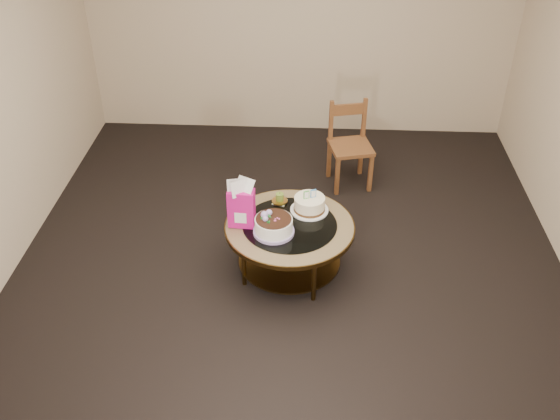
# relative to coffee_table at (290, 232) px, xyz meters

# --- Properties ---
(ground) EXTENTS (5.00, 5.00, 0.00)m
(ground) POSITION_rel_coffee_table_xyz_m (-0.00, 0.00, -0.38)
(ground) COLOR black
(ground) RESTS_ON ground
(room_walls) EXTENTS (4.52, 5.02, 2.61)m
(room_walls) POSITION_rel_coffee_table_xyz_m (-0.00, 0.00, 1.16)
(room_walls) COLOR #C1A992
(room_walls) RESTS_ON ground
(coffee_table) EXTENTS (1.02, 1.02, 0.46)m
(coffee_table) POSITION_rel_coffee_table_xyz_m (0.00, 0.00, 0.00)
(coffee_table) COLOR #523A17
(coffee_table) RESTS_ON ground
(decorated_cake) EXTENTS (0.32, 0.32, 0.18)m
(decorated_cake) POSITION_rel_coffee_table_xyz_m (-0.12, -0.12, 0.14)
(decorated_cake) COLOR #A48DC8
(decorated_cake) RESTS_ON coffee_table
(cream_cake) EXTENTS (0.31, 0.31, 0.19)m
(cream_cake) POSITION_rel_coffee_table_xyz_m (0.15, 0.19, 0.14)
(cream_cake) COLOR white
(cream_cake) RESTS_ON coffee_table
(gift_bag) EXTENTS (0.21, 0.16, 0.40)m
(gift_bag) POSITION_rel_coffee_table_xyz_m (-0.37, -0.02, 0.28)
(gift_bag) COLOR #D11385
(gift_bag) RESTS_ON coffee_table
(pillar_candle) EXTENTS (0.13, 0.13, 0.10)m
(pillar_candle) POSITION_rel_coffee_table_xyz_m (-0.09, 0.30, 0.11)
(pillar_candle) COLOR #E9CE60
(pillar_candle) RESTS_ON coffee_table
(dining_chair) EXTENTS (0.46, 0.46, 0.83)m
(dining_chair) POSITION_rel_coffee_table_xyz_m (0.52, 1.37, 0.04)
(dining_chair) COLOR brown
(dining_chair) RESTS_ON ground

